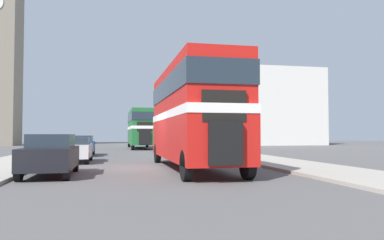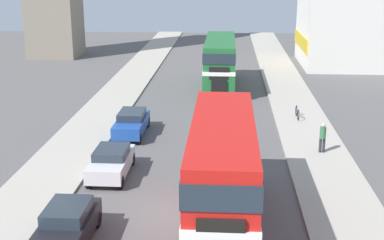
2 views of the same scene
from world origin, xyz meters
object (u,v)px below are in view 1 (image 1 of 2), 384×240
at_px(car_parked_near, 51,154).
at_px(church_tower, 0,10).
at_px(pedestrian_walking, 240,141).
at_px(bicycle_on_pavement, 209,146).
at_px(double_decker_bus, 192,110).
at_px(bus_distant, 141,126).
at_px(car_parked_mid, 75,149).
at_px(car_parked_far, 82,145).

distance_m(car_parked_near, church_tower, 46.63).
bearing_deg(car_parked_near, pedestrian_walking, 43.76).
bearing_deg(bicycle_on_pavement, pedestrian_walking, -85.58).
bearing_deg(pedestrian_walking, double_decker_bus, -120.80).
bearing_deg(pedestrian_walking, car_parked_near, -136.24).
distance_m(bus_distant, church_tower, 28.69).
bearing_deg(bus_distant, double_decker_bus, -88.84).
bearing_deg(car_parked_mid, double_decker_bus, -43.51).
height_order(pedestrian_walking, church_tower, church_tower).
xyz_separation_m(pedestrian_walking, bicycle_on_pavement, (-0.52, 6.70, -0.57)).
height_order(car_parked_mid, bicycle_on_pavement, car_parked_mid).
height_order(double_decker_bus, bus_distant, double_decker_bus).
bearing_deg(double_decker_bus, pedestrian_walking, 59.20).
height_order(double_decker_bus, pedestrian_walking, double_decker_bus).
xyz_separation_m(bus_distant, church_tower, (-18.45, 14.70, 16.32)).
height_order(bus_distant, car_parked_near, bus_distant).
relative_size(double_decker_bus, pedestrian_walking, 6.12).
distance_m(bus_distant, car_parked_far, 14.02).
relative_size(car_parked_far, church_tower, 0.12).
distance_m(car_parked_far, church_tower, 35.59).
bearing_deg(car_parked_mid, bicycle_on_pavement, 45.53).
height_order(bus_distant, car_parked_mid, bus_distant).
bearing_deg(bus_distant, pedestrian_walking, -69.68).
height_order(bicycle_on_pavement, church_tower, church_tower).
relative_size(bicycle_on_pavement, church_tower, 0.05).
bearing_deg(car_parked_mid, church_tower, 111.54).
relative_size(double_decker_bus, bicycle_on_pavement, 5.74).
xyz_separation_m(bicycle_on_pavement, church_tower, (-23.76, 23.73, 18.27)).
xyz_separation_m(bus_distant, car_parked_near, (-5.15, -26.23, -1.64)).
height_order(double_decker_bus, church_tower, church_tower).
relative_size(double_decker_bus, bus_distant, 0.95).
height_order(car_parked_far, pedestrian_walking, pedestrian_walking).
distance_m(double_decker_bus, pedestrian_walking, 10.52).
relative_size(double_decker_bus, car_parked_near, 2.58).
height_order(car_parked_near, church_tower, church_tower).
relative_size(bus_distant, car_parked_near, 2.71).
relative_size(double_decker_bus, church_tower, 0.28).
xyz_separation_m(car_parked_mid, pedestrian_walking, (10.78, 3.76, 0.33)).
distance_m(car_parked_near, pedestrian_walking, 15.19).
relative_size(car_parked_mid, car_parked_far, 0.93).
xyz_separation_m(car_parked_far, pedestrian_walking, (10.93, -2.77, 0.30)).
bearing_deg(church_tower, car_parked_far, -64.25).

